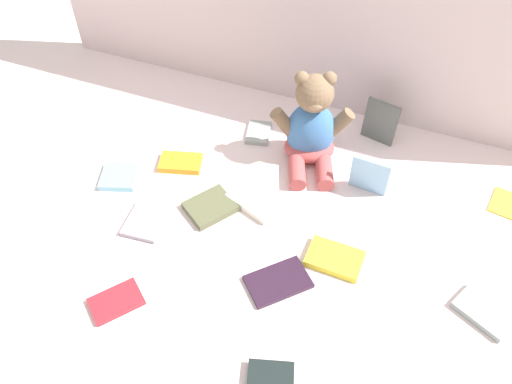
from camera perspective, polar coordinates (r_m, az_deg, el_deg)
The scene contains 14 objects.
ground_plane at distance 1.35m, azimuth 0.70°, elevation 0.37°, with size 3.20×3.20×0.00m, color silver.
teddy_bear at distance 1.37m, azimuth 6.18°, elevation 6.99°, with size 0.22×0.23×0.27m.
book_case_0 at distance 1.30m, azimuth -12.17°, elevation -3.18°, with size 0.09×0.11×0.01m, color #948D9E.
book_case_1 at distance 1.49m, azimuth 0.27°, elevation 6.63°, with size 0.07×0.09×0.01m, color #8E9997.
book_case_2 at distance 1.33m, azimuth 12.57°, elevation 1.87°, with size 0.10×0.01×0.12m, color #89BBE3.
book_case_3 at distance 1.48m, azimuth 13.71°, elevation 7.61°, with size 0.09×0.01×0.13m, color #525953.
book_case_4 at distance 1.31m, azimuth -0.21°, elevation -0.95°, with size 0.08×0.13×0.02m, color white.
book_case_5 at distance 1.41m, azimuth -15.00°, elevation 1.67°, with size 0.09×0.09×0.02m, color #7EBED3.
book_case_8 at distance 1.18m, azimuth -15.32°, elevation -11.70°, with size 0.07×0.11×0.01m, color red.
book_case_9 at distance 1.17m, azimuth 2.48°, elevation -9.97°, with size 0.09×0.14×0.01m, color #2B182B.
book_case_10 at distance 1.30m, azimuth -5.13°, elevation -1.68°, with size 0.10×0.11×0.02m, color #575A3D.
book_case_11 at distance 1.21m, azimuth 8.76°, elevation -7.35°, with size 0.08×0.13×0.02m, color yellow.
book_case_12 at distance 1.23m, azimuth 24.09°, elevation -12.08°, with size 0.08×0.12×0.02m, color #8F9C9B.
book_case_13 at distance 1.41m, azimuth -8.40°, elevation 3.25°, with size 0.07×0.11×0.02m, color orange.
Camera 1 is at (0.32, -0.85, 1.00)m, focal length 35.87 mm.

